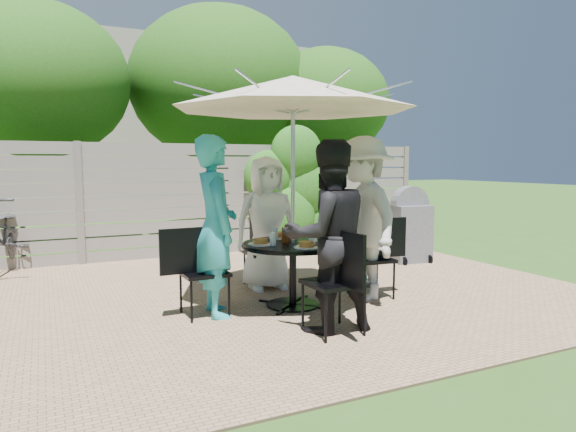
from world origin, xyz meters
name	(u,v)px	position (x,y,z in m)	size (l,w,h in m)	color
backyard_envelope	(138,125)	(0.09, 10.29, 2.61)	(60.00, 60.00, 5.00)	#2C551A
patio_table	(293,262)	(-0.13, -0.38, 0.48)	(1.13, 1.13, 0.69)	black
umbrella	(293,93)	(-0.13, -0.38, 2.24)	(2.66, 2.66, 2.42)	silver
chair_back	(263,266)	(-0.07, 0.58, 0.26)	(0.42, 0.63, 0.87)	black
person_back	(267,223)	(-0.08, 0.44, 0.81)	(0.79, 0.51, 1.61)	white
chair_left	(203,290)	(-1.10, -0.32, 0.27)	(0.66, 0.45, 0.91)	black
person_left	(215,227)	(-0.96, -0.33, 0.90)	(0.66, 0.43, 1.81)	teal
chair_front	(334,304)	(-0.20, -1.35, 0.29)	(0.48, 0.70, 0.96)	black
person_front	(328,237)	(-0.19, -1.21, 0.87)	(0.85, 0.66, 1.74)	black
chair_right	(372,274)	(0.83, -0.45, 0.28)	(0.68, 0.48, 0.91)	black
person_right	(362,219)	(0.70, -0.44, 0.91)	(1.18, 0.68, 1.82)	#BAB8B5
plate_back	(281,236)	(-0.11, -0.02, 0.72)	(0.26, 0.26, 0.06)	white
plate_left	(260,242)	(-0.49, -0.36, 0.72)	(0.26, 0.26, 0.06)	white
plate_front	(307,246)	(-0.16, -0.74, 0.72)	(0.26, 0.26, 0.06)	white
plate_right	(324,239)	(0.23, -0.41, 0.72)	(0.26, 0.26, 0.06)	white
glass_back	(275,234)	(-0.22, -0.12, 0.76)	(0.07, 0.07, 0.14)	silver
glass_left	(273,239)	(-0.40, -0.47, 0.76)	(0.07, 0.07, 0.14)	silver
glass_front	(312,239)	(-0.05, -0.65, 0.76)	(0.07, 0.07, 0.14)	silver
glass_right	(311,234)	(0.13, -0.30, 0.76)	(0.07, 0.07, 0.14)	silver
syrup_jug	(286,235)	(-0.19, -0.33, 0.77)	(0.09, 0.09, 0.16)	#59280C
coffee_cup	(294,234)	(-0.02, -0.17, 0.75)	(0.08, 0.08, 0.12)	#C6B293
bicycle	(1,236)	(-3.02, 2.60, 0.55)	(0.74, 2.11, 1.11)	#333338
bbq_grill	(409,228)	(2.55, 1.04, 0.54)	(0.62, 0.50, 1.18)	slate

